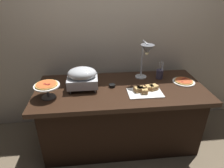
% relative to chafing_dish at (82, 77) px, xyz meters
% --- Properties ---
extents(ground_plane, '(8.00, 8.00, 0.00)m').
position_rel_chafing_dish_xyz_m(ground_plane, '(0.42, -0.02, -0.90)').
color(ground_plane, brown).
extents(back_wall, '(4.40, 0.04, 2.40)m').
position_rel_chafing_dish_xyz_m(back_wall, '(0.42, 0.48, 0.30)').
color(back_wall, '#B7A893').
rests_on(back_wall, ground_plane).
extents(buffet_table, '(1.90, 0.84, 0.76)m').
position_rel_chafing_dish_xyz_m(buffet_table, '(0.42, -0.02, -0.52)').
color(buffet_table, black).
rests_on(buffet_table, ground_plane).
extents(chafing_dish, '(0.33, 0.26, 0.25)m').
position_rel_chafing_dish_xyz_m(chafing_dish, '(0.00, 0.00, 0.00)').
color(chafing_dish, '#B7BABF').
rests_on(chafing_dish, buffet_table).
extents(heat_lamp, '(0.15, 0.32, 0.47)m').
position_rel_chafing_dish_xyz_m(heat_lamp, '(0.71, 0.08, 0.22)').
color(heat_lamp, '#B7BABF').
rests_on(heat_lamp, buffet_table).
extents(pizza_plate_front, '(0.26, 0.26, 0.03)m').
position_rel_chafing_dish_xyz_m(pizza_plate_front, '(1.18, 0.03, -0.13)').
color(pizza_plate_front, white).
rests_on(pizza_plate_front, buffet_table).
extents(pizza_plate_center, '(0.26, 0.26, 0.16)m').
position_rel_chafing_dish_xyz_m(pizza_plate_center, '(-0.35, -0.15, -0.02)').
color(pizza_plate_center, '#595B60').
rests_on(pizza_plate_center, buffet_table).
extents(sandwich_platter, '(0.36, 0.23, 0.06)m').
position_rel_chafing_dish_xyz_m(sandwich_platter, '(0.66, -0.15, -0.12)').
color(sandwich_platter, white).
rests_on(sandwich_platter, buffet_table).
extents(sauce_cup_near, '(0.07, 0.07, 0.03)m').
position_rel_chafing_dish_xyz_m(sauce_cup_near, '(0.32, 0.00, -0.12)').
color(sauce_cup_near, black).
rests_on(sauce_cup_near, buffet_table).
extents(utensil_holder, '(0.08, 0.08, 0.23)m').
position_rel_chafing_dish_xyz_m(utensil_holder, '(0.93, 0.17, -0.08)').
color(utensil_holder, '#383347').
rests_on(utensil_holder, buffet_table).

